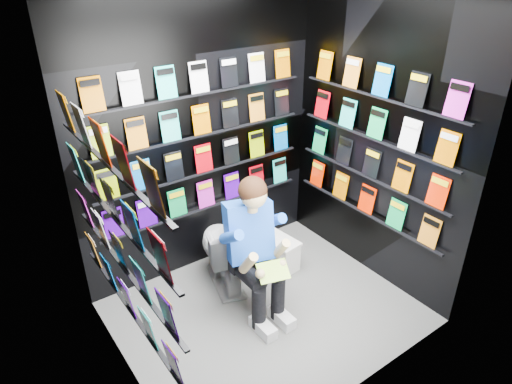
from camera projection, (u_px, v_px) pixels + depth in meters
floor at (266, 312)px, 3.99m from camera, size 2.40×2.40×0.00m
wall_back at (201, 139)px, 4.10m from camera, size 2.40×0.04×2.60m
wall_front at (371, 240)px, 2.67m from camera, size 2.40×0.04×2.60m
wall_left at (110, 229)px, 2.76m from camera, size 0.04×2.00×2.60m
wall_right at (377, 143)px, 4.00m from camera, size 0.04×2.00×2.60m
comics_back at (202, 139)px, 4.08m from camera, size 2.10×0.06×1.37m
comics_left at (115, 227)px, 2.78m from camera, size 0.06×1.70×1.37m
comics_right at (374, 144)px, 3.99m from camera, size 0.06×1.70×1.37m
toilet at (224, 250)px, 4.19m from camera, size 0.61×0.84×0.73m
longbox at (279, 254)px, 4.51m from camera, size 0.25×0.40×0.29m
longbox_lid at (279, 240)px, 4.44m from camera, size 0.27×0.43×0.03m
reader at (247, 231)px, 3.73m from camera, size 0.71×0.87×1.38m
held_comic at (273, 271)px, 3.56m from camera, size 0.28×0.21×0.11m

